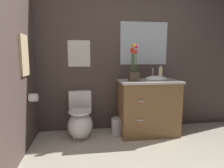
# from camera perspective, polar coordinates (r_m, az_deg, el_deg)

# --- Properties ---
(wall_back) EXTENTS (4.54, 0.05, 2.50)m
(wall_back) POSITION_cam_1_polar(r_m,az_deg,el_deg) (3.27, 7.58, 8.50)
(wall_back) COLOR #4C3D38
(wall_back) RESTS_ON ground_plane
(toilet) EXTENTS (0.38, 0.59, 0.69)m
(toilet) POSITION_cam_1_polar(r_m,az_deg,el_deg) (3.02, -9.53, -10.99)
(toilet) COLOR white
(toilet) RESTS_ON ground_plane
(vanity_cabinet) EXTENTS (0.94, 0.56, 1.05)m
(vanity_cabinet) POSITION_cam_1_polar(r_m,az_deg,el_deg) (3.10, 10.84, -6.64)
(vanity_cabinet) COLOR brown
(vanity_cabinet) RESTS_ON ground_plane
(flower_vase) EXTENTS (0.14, 0.14, 0.55)m
(flower_vase) POSITION_cam_1_polar(r_m,az_deg,el_deg) (2.88, 6.55, 5.02)
(flower_vase) COLOR #4C3D2D
(flower_vase) RESTS_ON vanity_cabinet
(soap_bottle) EXTENTS (0.06, 0.06, 0.22)m
(soap_bottle) POSITION_cam_1_polar(r_m,az_deg,el_deg) (3.04, 14.40, 3.02)
(soap_bottle) COLOR beige
(soap_bottle) RESTS_ON vanity_cabinet
(trash_bin) EXTENTS (0.18, 0.18, 0.27)m
(trash_bin) POSITION_cam_1_polar(r_m,az_deg,el_deg) (3.08, 1.55, -12.61)
(trash_bin) COLOR #B7B7BC
(trash_bin) RESTS_ON ground_plane
(wall_poster) EXTENTS (0.35, 0.01, 0.42)m
(wall_poster) POSITION_cam_1_polar(r_m,az_deg,el_deg) (3.12, -9.89, 9.02)
(wall_poster) COLOR silver
(wall_mirror) EXTENTS (0.80, 0.01, 0.70)m
(wall_mirror) POSITION_cam_1_polar(r_m,az_deg,el_deg) (3.28, 9.58, 11.96)
(wall_mirror) COLOR #B2BCC6
(hanging_towel) EXTENTS (0.03, 0.28, 0.52)m
(hanging_towel) POSITION_cam_1_polar(r_m,az_deg,el_deg) (2.67, -24.96, 7.83)
(hanging_towel) COLOR tan
(toilet_paper_roll) EXTENTS (0.11, 0.11, 0.11)m
(toilet_paper_roll) POSITION_cam_1_polar(r_m,az_deg,el_deg) (2.80, -22.61, -3.79)
(toilet_paper_roll) COLOR white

